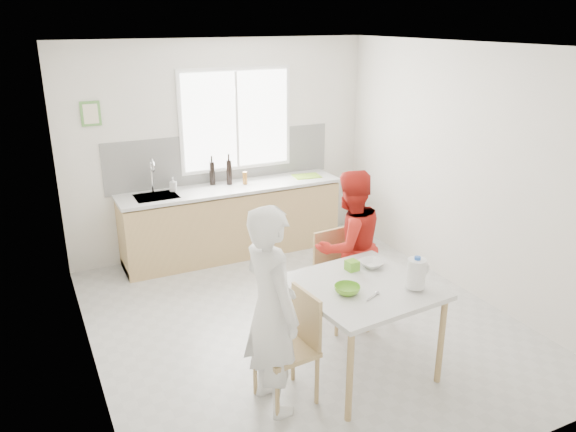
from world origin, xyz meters
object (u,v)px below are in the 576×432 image
bowl_white (372,264)px  milk_jug (417,273)px  chair_far (338,273)px  bowl_green (347,290)px  dining_table (362,294)px  wine_bottle_b (212,173)px  person_red (349,246)px  wine_bottle_a (229,172)px  person_white (271,310)px  chair_left (293,342)px

bowl_white → milk_jug: bearing=-82.3°
chair_far → bowl_green: chair_far is taller
dining_table → milk_jug: milk_jug is taller
bowl_white → wine_bottle_b: wine_bottle_b is taller
person_red → wine_bottle_a: bearing=-82.9°
person_white → bowl_white: person_white is taller
milk_jug → dining_table: bearing=139.1°
dining_table → chair_far: 0.92m
dining_table → bowl_white: 0.41m
bowl_white → wine_bottle_a: bearing=97.1°
person_white → bowl_white: (1.15, 0.35, 0.01)m
person_white → person_red: (1.27, 0.94, -0.06)m
person_red → milk_jug: bearing=82.1°
bowl_white → wine_bottle_a: size_ratio=0.68×
chair_left → bowl_white: chair_left is taller
dining_table → wine_bottle_a: wine_bottle_a is taller
chair_left → wine_bottle_b: 3.21m
chair_left → dining_table: bearing=90.0°
dining_table → person_red: (0.40, 0.86, 0.04)m
dining_table → person_red: size_ratio=0.75×
bowl_green → milk_jug: (0.54, -0.18, 0.11)m
dining_table → wine_bottle_a: 3.01m
wine_bottle_b → person_white: bearing=-101.0°
person_red → wine_bottle_a: 2.21m
bowl_green → bowl_white: size_ratio=0.98×
milk_jug → wine_bottle_b: 3.38m
chair_left → wine_bottle_b: size_ratio=3.05×
dining_table → wine_bottle_b: wine_bottle_b is taller
wine_bottle_a → wine_bottle_b: 0.21m
bowl_white → milk_jug: size_ratio=0.81×
chair_left → person_red: size_ratio=0.59×
dining_table → person_white: size_ratio=0.69×
person_white → person_red: bearing=-58.8°
dining_table → chair_left: (-0.68, -0.06, -0.24)m
person_white → chair_far: bearing=-56.2°
bowl_white → milk_jug: milk_jug is taller
bowl_green → milk_jug: bearing=-18.6°
chair_far → milk_jug: bearing=-91.3°
person_white → wine_bottle_b: person_white is taller
chair_left → person_white: bearing=-90.0°
chair_left → bowl_white: size_ratio=4.21×
bowl_green → wine_bottle_b: size_ratio=0.71×
person_white → wine_bottle_b: size_ratio=5.61×
person_white → bowl_green: size_ratio=7.93×
milk_jug → wine_bottle_b: size_ratio=0.90×
person_red → bowl_green: size_ratio=7.35×
dining_table → person_red: bearing=64.9°
bowl_white → wine_bottle_b: (-0.53, 2.80, 0.21)m
person_white → wine_bottle_a: person_white is taller
chair_left → chair_far: size_ratio=0.97×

